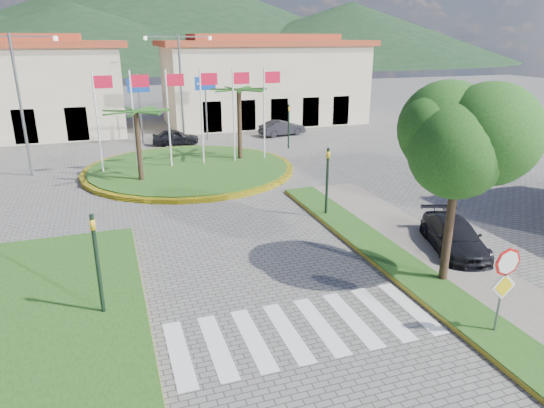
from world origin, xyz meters
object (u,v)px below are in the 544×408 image
object	(u,v)px
deciduous_tree	(462,128)
car_dark_b	(282,128)
white_van	(88,130)
car_dark_a	(176,137)
car_side_right	(454,236)
stop_sign	(505,278)
roundabout_island	(190,168)

from	to	relation	value
deciduous_tree	car_dark_b	xyz separation A→B (m)	(3.78, 25.82, -4.54)
deciduous_tree	white_van	bearing A→B (deg)	110.62
deciduous_tree	car_dark_a	world-z (taller)	deciduous_tree
car_dark_b	car_side_right	size ratio (longest dim) A/B	0.92
car_dark_a	car_dark_b	bearing A→B (deg)	-80.13
stop_sign	car_side_right	bearing A→B (deg)	62.70
roundabout_island	car_dark_a	distance (m)	8.02
deciduous_tree	stop_sign	bearing A→B (deg)	-101.18
car_side_right	stop_sign	bearing A→B (deg)	-98.67
white_van	car_side_right	world-z (taller)	car_side_right
car_dark_a	car_side_right	world-z (taller)	car_side_right
white_van	car_dark_a	size ratio (longest dim) A/B	1.12
white_van	car_dark_b	distance (m)	15.96
roundabout_island	stop_sign	xyz separation A→B (m)	(4.90, -20.04, 1.62)
deciduous_tree	car_side_right	bearing A→B (deg)	45.00
white_van	car_dark_a	xyz separation A→B (m)	(6.33, -5.51, 0.05)
stop_sign	car_side_right	size ratio (longest dim) A/B	0.63
stop_sign	car_dark_a	bearing A→B (deg)	99.22
deciduous_tree	white_van	size ratio (longest dim) A/B	1.75
white_van	car_dark_b	world-z (taller)	car_dark_b
stop_sign	white_van	world-z (taller)	stop_sign
roundabout_island	car_dark_b	bearing A→B (deg)	43.58
roundabout_island	car_side_right	size ratio (longest dim) A/B	3.04
deciduous_tree	car_dark_b	world-z (taller)	deciduous_tree
white_van	car_dark_b	xyz separation A→B (m)	(15.25, -4.69, 0.09)
roundabout_island	stop_sign	size ratio (longest dim) A/B	4.79
car_dark_a	car_dark_b	xyz separation A→B (m)	(8.93, 0.82, 0.04)
deciduous_tree	car_side_right	distance (m)	5.37
white_van	car_dark_b	bearing A→B (deg)	-123.41
roundabout_island	deciduous_tree	distance (m)	18.55
stop_sign	deciduous_tree	bearing A→B (deg)	78.82
stop_sign	deciduous_tree	distance (m)	4.59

